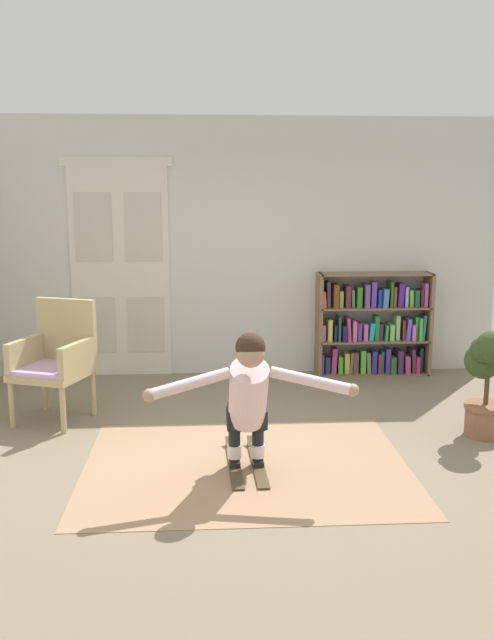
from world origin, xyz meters
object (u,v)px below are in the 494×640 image
at_px(skis_pair, 246,462).
at_px(wicker_chair, 56,358).
at_px(bookshelf, 373,328).
at_px(person_skier, 248,392).
at_px(potted_plant, 486,378).

bearing_deg(skis_pair, wicker_chair, 144.60).
relative_size(bookshelf, person_skier, 0.88).
relative_size(wicker_chair, person_skier, 0.74).
relative_size(bookshelf, skis_pair, 1.43).
distance_m(bookshelf, potted_plant, 2.11).
relative_size(potted_plant, skis_pair, 1.04).
bearing_deg(potted_plant, person_skier, -160.74).
bearing_deg(skis_pair, person_skier, -88.60).
height_order(wicker_chair, person_skier, person_skier).
bearing_deg(bookshelf, potted_plant, -77.54).
height_order(bookshelf, skis_pair, bookshelf).
bearing_deg(wicker_chair, skis_pair, -35.40).
xyz_separation_m(potted_plant, person_skier, (-2.07, -0.72, 0.13)).
height_order(potted_plant, skis_pair, potted_plant).
bearing_deg(bookshelf, wicker_chair, -157.38).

